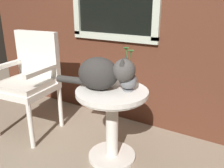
% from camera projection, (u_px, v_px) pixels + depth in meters
% --- Properties ---
extents(ground_plane, '(6.00, 6.00, 0.00)m').
position_uv_depth(ground_plane, '(76.00, 158.00, 2.02)').
color(ground_plane, gray).
extents(wicker_side_table, '(0.57, 0.57, 0.62)m').
position_uv_depth(wicker_side_table, '(112.00, 111.00, 1.90)').
color(wicker_side_table, silver).
rests_on(wicker_side_table, ground_plane).
extents(wicker_chair, '(0.55, 0.54, 0.99)m').
position_uv_depth(wicker_chair, '(30.00, 77.00, 2.33)').
color(wicker_chair, silver).
rests_on(wicker_chair, ground_plane).
extents(cat, '(0.64, 0.32, 0.28)m').
position_uv_depth(cat, '(102.00, 73.00, 1.81)').
color(cat, '#33302D').
rests_on(cat, wicker_side_table).
extents(pewter_vase_with_ivy, '(0.14, 0.14, 0.33)m').
position_uv_depth(pewter_vase_with_ivy, '(128.00, 78.00, 1.80)').
color(pewter_vase_with_ivy, slate).
rests_on(pewter_vase_with_ivy, wicker_side_table).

